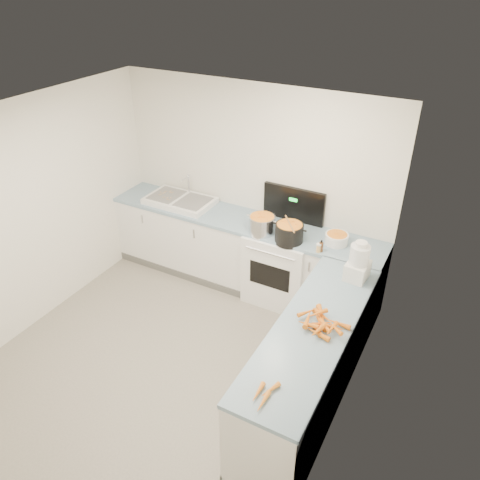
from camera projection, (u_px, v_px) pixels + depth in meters
The scene contains 19 objects.
floor at pixel (164, 368), 4.85m from camera, with size 3.50×4.00×0.00m, color gray, non-canonical shape.
ceiling at pixel (137, 133), 3.56m from camera, with size 3.50×4.00×0.00m, color silver, non-canonical shape.
wall_back at pixel (253, 186), 5.71m from camera, with size 3.50×2.50×0.00m, color silver, non-canonical shape.
wall_left at pixel (19, 224), 4.91m from camera, with size 4.00×2.50×0.00m, color silver, non-canonical shape.
wall_right at pixel (341, 332), 3.49m from camera, with size 4.00×2.50×0.00m, color silver, non-canonical shape.
counter_back at pixel (242, 252), 5.89m from camera, with size 3.50×0.62×0.94m.
counter_right at pixel (310, 366), 4.24m from camera, with size 0.62×2.20×0.94m.
stove at pixel (281, 264), 5.65m from camera, with size 0.76×0.65×1.36m.
sink at pixel (180, 201), 5.99m from camera, with size 0.86×0.52×0.31m.
steel_pot at pixel (262, 225), 5.33m from camera, with size 0.31×0.31×0.22m, color silver.
black_pot at pixel (289, 233), 5.17m from camera, with size 0.31×0.31×0.22m, color black.
wooden_spoon at pixel (290, 224), 5.11m from camera, with size 0.02×0.02×0.39m, color #AD7A47.
mixing_bowl at pixel (337, 239), 5.13m from camera, with size 0.25×0.25×0.12m, color white.
extract_bottle at pixel (321, 247), 4.99m from camera, with size 0.05×0.05×0.11m, color #593319.
spice_jar at pixel (318, 249), 4.99m from camera, with size 0.05×0.05×0.09m, color #E5B266.
food_processor at pixel (358, 263), 4.51m from camera, with size 0.22×0.26×0.42m.
carrot_pile at pixel (321, 323), 3.99m from camera, with size 0.46×0.45×0.09m.
peeled_carrots at pixel (264, 394), 3.35m from camera, with size 0.14×0.30×0.04m.
peelings at pixel (166, 194), 6.06m from camera, with size 0.26×0.25×0.01m.
Camera 1 is at (2.34, -2.68, 3.64)m, focal length 35.00 mm.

